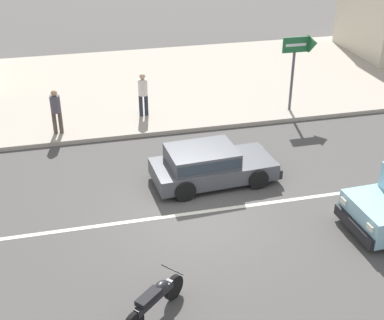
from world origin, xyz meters
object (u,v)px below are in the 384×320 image
(motorcycle_0, at_px, (155,299))
(arrow_signboard, at_px, (307,48))
(hatchback_dark_grey_2, at_px, (209,164))
(pedestrian_far_end, at_px, (143,91))
(pedestrian_near_clock, at_px, (56,108))

(motorcycle_0, height_order, arrow_signboard, arrow_signboard)
(hatchback_dark_grey_2, height_order, arrow_signboard, arrow_signboard)
(motorcycle_0, relative_size, arrow_signboard, 0.52)
(motorcycle_0, bearing_deg, hatchback_dark_grey_2, 63.36)
(pedestrian_far_end, bearing_deg, hatchback_dark_grey_2, -77.21)
(motorcycle_0, distance_m, pedestrian_far_end, 10.08)
(arrow_signboard, bearing_deg, pedestrian_near_clock, -179.61)
(hatchback_dark_grey_2, bearing_deg, pedestrian_near_clock, 135.45)
(hatchback_dark_grey_2, relative_size, pedestrian_far_end, 2.31)
(hatchback_dark_grey_2, height_order, motorcycle_0, hatchback_dark_grey_2)
(motorcycle_0, height_order, pedestrian_near_clock, pedestrian_near_clock)
(motorcycle_0, bearing_deg, arrow_signboard, 51.63)
(hatchback_dark_grey_2, xyz_separation_m, pedestrian_near_clock, (-4.23, 4.16, 0.47))
(hatchback_dark_grey_2, height_order, pedestrian_far_end, pedestrian_far_end)
(arrow_signboard, distance_m, pedestrian_near_clock, 9.13)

